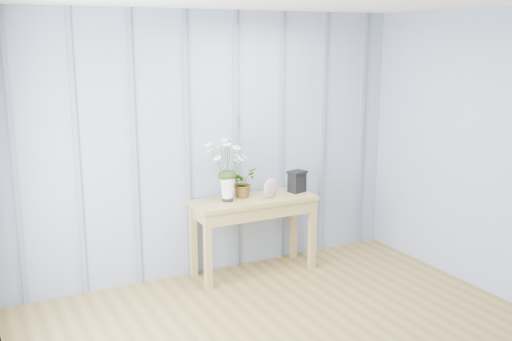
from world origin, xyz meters
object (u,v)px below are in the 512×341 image
daisy_vase (227,159)px  carved_box (297,181)px  felt_disc_vessel (271,188)px  sideboard (254,210)px

daisy_vase → carved_box: (0.75, -0.00, -0.29)m
felt_disc_vessel → carved_box: size_ratio=0.90×
sideboard → carved_box: bearing=1.5°
daisy_vase → carved_box: bearing=-0.3°
daisy_vase → sideboard: bearing=-3.5°
sideboard → daisy_vase: bearing=176.5°
sideboard → daisy_vase: 0.58m
felt_disc_vessel → carved_box: 0.34m
sideboard → carved_box: (0.49, 0.01, 0.22)m
sideboard → felt_disc_vessel: bearing=-21.0°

